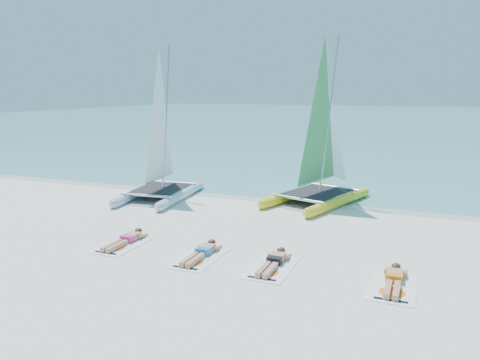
% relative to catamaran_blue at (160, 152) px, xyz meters
% --- Properties ---
extents(ground, '(140.00, 140.00, 0.00)m').
position_rel_catamaran_blue_xyz_m(ground, '(4.19, -4.01, -1.89)').
color(ground, silver).
rests_on(ground, ground).
extents(sea, '(140.00, 115.00, 0.01)m').
position_rel_catamaran_blue_xyz_m(sea, '(4.19, 58.99, -1.89)').
color(sea, '#7BCDCD').
rests_on(sea, ground).
extents(wet_sand_strip, '(140.00, 1.40, 0.01)m').
position_rel_catamaran_blue_xyz_m(wet_sand_strip, '(4.19, 1.49, -1.89)').
color(wet_sand_strip, beige).
rests_on(wet_sand_strip, ground).
extents(catamaran_blue, '(2.68, 4.85, 6.34)m').
position_rel_catamaran_blue_xyz_m(catamaran_blue, '(0.00, 0.00, 0.00)').
color(catamaran_blue, '#BED4FA').
rests_on(catamaran_blue, ground).
extents(catamaran_yellow, '(3.74, 5.40, 6.70)m').
position_rel_catamaran_blue_xyz_m(catamaran_yellow, '(6.25, 1.94, 0.22)').
color(catamaran_yellow, yellow).
rests_on(catamaran_yellow, ground).
extents(towel_a, '(1.00, 1.85, 0.02)m').
position_rel_catamaran_blue_xyz_m(towel_a, '(2.11, -5.61, -1.88)').
color(towel_a, white).
rests_on(towel_a, ground).
extents(sunbather_a, '(0.37, 1.73, 0.26)m').
position_rel_catamaran_blue_xyz_m(sunbather_a, '(2.11, -5.42, -1.77)').
color(sunbather_a, tan).
rests_on(sunbather_a, towel_a).
extents(towel_b, '(1.00, 1.85, 0.02)m').
position_rel_catamaran_blue_xyz_m(towel_b, '(4.62, -5.77, -1.88)').
color(towel_b, white).
rests_on(towel_b, ground).
extents(sunbather_b, '(0.37, 1.73, 0.26)m').
position_rel_catamaran_blue_xyz_m(sunbather_b, '(4.62, -5.58, -1.77)').
color(sunbather_b, tan).
rests_on(sunbather_b, towel_b).
extents(towel_c, '(1.00, 1.85, 0.02)m').
position_rel_catamaran_blue_xyz_m(towel_c, '(6.60, -5.70, -1.88)').
color(towel_c, white).
rests_on(towel_c, ground).
extents(sunbather_c, '(0.37, 1.73, 0.26)m').
position_rel_catamaran_blue_xyz_m(sunbather_c, '(6.60, -5.51, -1.77)').
color(sunbather_c, tan).
rests_on(sunbather_c, towel_c).
extents(towel_d, '(1.00, 1.85, 0.02)m').
position_rel_catamaran_blue_xyz_m(towel_d, '(9.49, -5.77, -1.88)').
color(towel_d, white).
rests_on(towel_d, ground).
extents(sunbather_d, '(0.37, 1.73, 0.26)m').
position_rel_catamaran_blue_xyz_m(sunbather_d, '(9.49, -5.58, -1.77)').
color(sunbather_d, tan).
rests_on(sunbather_d, towel_d).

